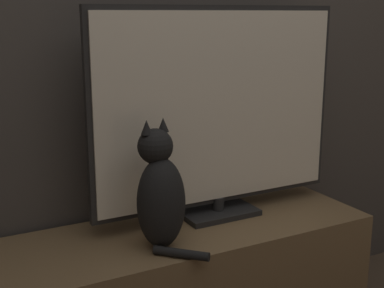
% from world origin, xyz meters
% --- Properties ---
extents(tv, '(0.97, 0.17, 0.76)m').
position_xyz_m(tv, '(0.15, 1.02, 0.87)').
color(tv, black).
rests_on(tv, tv_stand).
extents(cat, '(0.18, 0.27, 0.42)m').
position_xyz_m(cat, '(-0.15, 0.87, 0.66)').
color(cat, black).
rests_on(cat, tv_stand).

